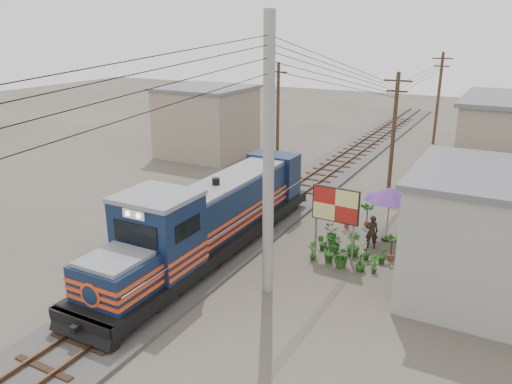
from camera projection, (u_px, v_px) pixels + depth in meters
The scene contains 14 objects.
ground at pixel (198, 264), 20.85m from camera, with size 120.00×120.00×0.00m, color #473F35.
ballast at pixel (295, 195), 29.19m from camera, with size 3.60×70.00×0.16m, color #595651.
track at pixel (295, 192), 29.14m from camera, with size 1.15×70.00×0.12m.
locomotive at pixel (210, 221), 21.16m from camera, with size 2.72×14.77×3.66m.
utility_pole_main at pixel (268, 162), 17.29m from camera, with size 0.40×0.40×10.00m.
wooden_pole_mid at pixel (394, 129), 29.40m from camera, with size 1.60×0.24×7.00m.
wooden_pole_far at pixel (438, 97), 40.90m from camera, with size 1.60×0.24×7.50m.
wooden_pole_left at pixel (278, 108), 36.98m from camera, with size 1.60×0.24×7.00m.
power_lines at pixel (284, 65), 25.63m from camera, with size 9.65×19.00×3.30m.
shophouse_left at pixel (207, 121), 37.88m from camera, with size 6.30×6.30×5.20m.
billboard at pixel (335, 207), 20.68m from camera, with size 2.06×0.25×3.18m.
market_umbrella at pixel (390, 194), 22.53m from camera, with size 2.96×2.96×2.56m.
vendor at pixel (372, 232), 22.14m from camera, with size 0.57×0.37×1.56m, color black.
plant_nursery at pixel (343, 248), 21.29m from camera, with size 3.24×3.08×1.06m.
Camera 1 is at (10.98, -15.47, 9.47)m, focal length 35.00 mm.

